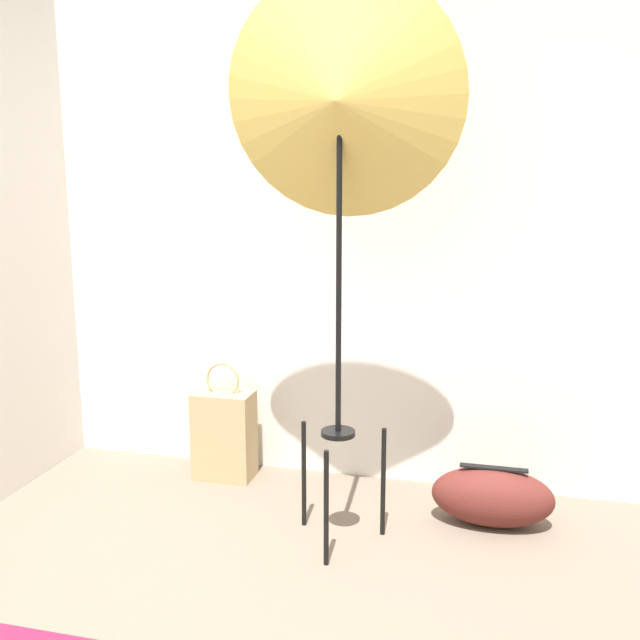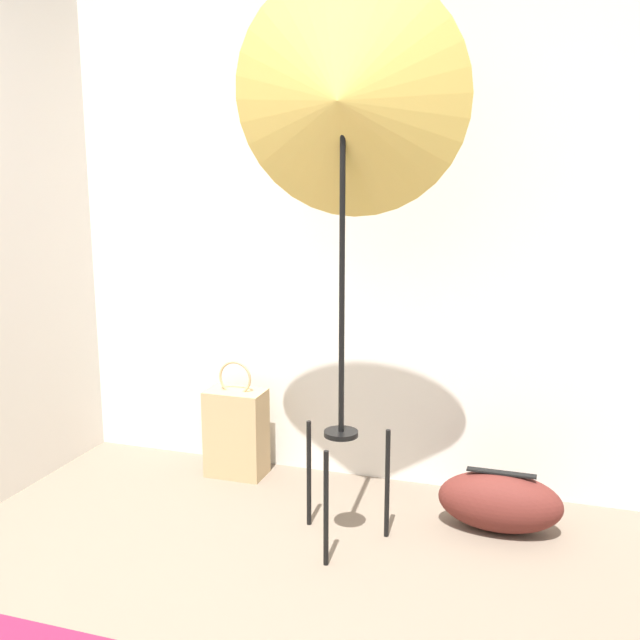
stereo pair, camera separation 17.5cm
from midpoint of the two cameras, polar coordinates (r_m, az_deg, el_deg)
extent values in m
cube|color=silver|center=(3.54, 1.48, 8.53)|extent=(8.00, 0.05, 2.60)
cylinder|color=black|center=(2.90, 2.24, -14.19)|extent=(0.02, 0.02, 0.46)
cylinder|color=black|center=(3.19, 0.75, -11.63)|extent=(0.02, 0.02, 0.46)
cylinder|color=black|center=(3.12, 6.79, -12.31)|extent=(0.02, 0.02, 0.46)
cylinder|color=black|center=(2.98, 3.32, -8.64)|extent=(0.14, 0.14, 0.02)
cylinder|color=black|center=(2.82, 3.47, 3.55)|extent=(0.02, 0.02, 1.27)
cone|color=#D1B251|center=(2.81, 3.63, 16.51)|extent=(0.91, 0.32, 0.92)
cube|color=tan|center=(3.70, -5.04, -8.57)|extent=(0.28, 0.18, 0.43)
torus|color=tan|center=(3.62, -5.12, -4.43)|extent=(0.17, 0.01, 0.17)
ellipsoid|color=#5B231E|center=(3.30, 15.07, -13.25)|extent=(0.51, 0.25, 0.25)
cube|color=black|center=(3.25, 15.19, -11.18)|extent=(0.28, 0.04, 0.01)
camera|label=1|loc=(0.09, -88.13, 0.39)|focal=42.00mm
camera|label=2|loc=(0.09, 91.87, -0.39)|focal=42.00mm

